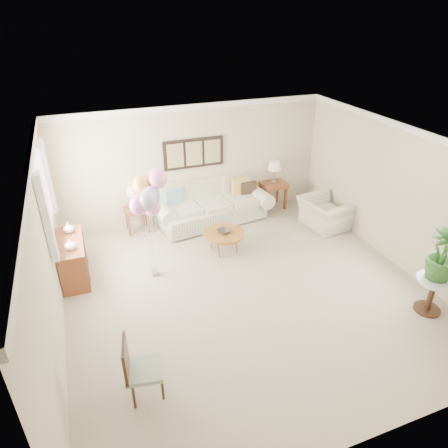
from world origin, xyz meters
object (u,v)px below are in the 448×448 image
Objects in this scene: sofa at (211,206)px; accent_chair at (138,367)px; balloon_cluster at (148,196)px; armchair at (324,213)px; coffee_table at (224,234)px.

accent_chair is at bearing -120.01° from sofa.
balloon_cluster is at bearing 73.68° from accent_chair.
armchair is 0.49× the size of balloon_cluster.
coffee_table is at bearing 52.00° from accent_chair.
balloon_cluster is (-3.89, -0.49, 1.27)m from armchair.
balloon_cluster reaches higher than armchair.
sofa is 2.52m from armchair.
sofa is 4.76m from accent_chair.
sofa is 3.00× the size of accent_chair.
sofa is 2.72× the size of armchair.
balloon_cluster is (-1.47, -0.32, 1.21)m from coffee_table.
accent_chair is at bearing 116.42° from armchair.
balloon_cluster is at bearing 90.79° from armchair.
balloon_cluster reaches higher than coffee_table.
sofa is 1.33m from coffee_table.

